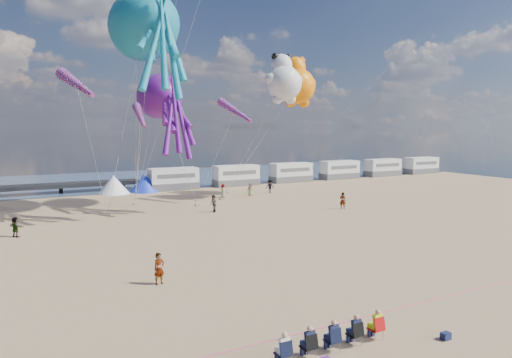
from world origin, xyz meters
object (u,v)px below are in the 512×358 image
at_px(motorhome_2, 291,172).
at_px(beachgoer_1, 213,204).
at_px(windsock_right, 140,116).
at_px(beachgoer_2, 270,187).
at_px(beachgoer_5, 343,201).
at_px(kite_panda, 284,83).
at_px(motorhome_5, 421,165).
at_px(kite_octopus_purple, 159,97).
at_px(sandbag_b, 197,205).
at_px(motorhome_1, 236,175).
at_px(windsock_left, 76,84).
at_px(kite_teddy_orange, 298,86).
at_px(motorhome_0, 174,179).
at_px(sandbag_a, 108,214).
at_px(sandbag_c, 222,199).
at_px(beachgoer_0, 223,191).
at_px(beachgoer_6, 250,190).
at_px(sandbag_e, 136,204).
at_px(windsock_mid, 235,111).
at_px(sandbag_d, 198,200).
at_px(tent_blue, 145,183).
at_px(kite_octopus_teal, 143,26).
at_px(motorhome_3, 339,170).
at_px(tent_white, 114,185).
at_px(beachgoer_4, 15,227).
at_px(motorhome_4, 382,167).
at_px(standing_person, 159,269).
at_px(cooler_navy, 446,336).

height_order(motorhome_2, beachgoer_1, motorhome_2).
bearing_deg(windsock_right, beachgoer_2, 21.08).
relative_size(beachgoer_5, kite_panda, 0.26).
height_order(motorhome_5, kite_octopus_purple, kite_octopus_purple).
bearing_deg(beachgoer_2, sandbag_b, -128.19).
xyz_separation_m(motorhome_1, windsock_left, (-23.64, -18.52, 10.71)).
xyz_separation_m(kite_octopus_purple, kite_teddy_orange, (17.37, -0.68, 1.74)).
xyz_separation_m(motorhome_0, sandbag_a, (-11.34, -14.64, -1.39)).
bearing_deg(sandbag_a, motorhome_5, 13.97).
bearing_deg(beachgoer_2, motorhome_1, 123.44).
height_order(beachgoer_5, sandbag_c, beachgoer_5).
xyz_separation_m(beachgoer_0, kite_teddy_orange, (9.17, -2.37, 12.80)).
height_order(beachgoer_2, beachgoer_6, beachgoer_2).
distance_m(beachgoer_1, sandbag_a, 10.36).
distance_m(beachgoer_1, kite_octopus_purple, 13.46).
xyz_separation_m(sandbag_e, windsock_mid, (10.62, -3.47, 10.25)).
bearing_deg(sandbag_b, kite_panda, -0.60).
height_order(sandbag_b, sandbag_d, same).
bearing_deg(beachgoer_0, sandbag_a, -8.68).
bearing_deg(sandbag_d, windsock_right, -151.17).
bearing_deg(motorhome_2, kite_panda, -125.19).
bearing_deg(beachgoer_0, kite_teddy_orange, 136.93).
bearing_deg(tent_blue, kite_octopus_teal, -102.60).
distance_m(motorhome_0, beachgoer_0, 9.92).
relative_size(motorhome_5, kite_teddy_orange, 0.87).
height_order(motorhome_3, beachgoer_1, motorhome_3).
relative_size(sandbag_b, windsock_right, 0.11).
bearing_deg(tent_blue, windsock_left, -118.69).
bearing_deg(motorhome_1, tent_blue, 180.00).
xyz_separation_m(tent_white, tent_blue, (4.00, 0.00, 0.00)).
bearing_deg(motorhome_5, sandbag_d, -167.55).
bearing_deg(beachgoer_5, tent_blue, -8.63).
height_order(motorhome_3, beachgoer_4, motorhome_3).
bearing_deg(sandbag_e, windsock_left, -127.52).
height_order(sandbag_c, kite_panda, kite_panda).
xyz_separation_m(beachgoer_0, windsock_right, (-11.22, -5.36, 8.84)).
bearing_deg(motorhome_3, sandbag_e, -164.63).
relative_size(motorhome_2, sandbag_c, 13.20).
relative_size(sandbag_c, kite_teddy_orange, 0.07).
xyz_separation_m(sandbag_b, kite_panda, (10.89, -0.11, 13.53)).
bearing_deg(kite_octopus_teal, kite_panda, 8.04).
height_order(beachgoer_6, windsock_mid, windsock_mid).
relative_size(motorhome_4, standing_person, 3.74).
height_order(beachgoer_1, windsock_mid, windsock_mid).
bearing_deg(beachgoer_1, windsock_right, -115.31).
relative_size(cooler_navy, kite_octopus_purple, 0.03).
bearing_deg(sandbag_d, standing_person, -114.83).
relative_size(motorhome_4, sandbag_d, 13.20).
relative_size(tent_blue, kite_octopus_teal, 0.30).
xyz_separation_m(motorhome_5, cooler_navy, (-51.40, -48.20, -1.35)).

